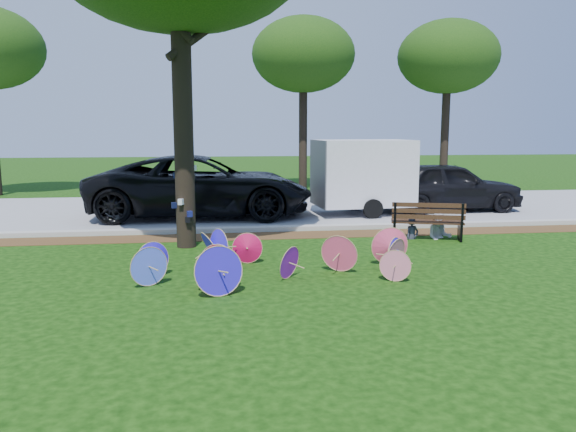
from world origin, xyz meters
name	(u,v)px	position (x,y,z in m)	size (l,w,h in m)	color
ground	(274,285)	(0.00, 0.00, 0.00)	(90.00, 90.00, 0.00)	black
mulch_strip	(256,236)	(0.00, 4.50, 0.01)	(90.00, 1.00, 0.01)	#472D16
curb	(254,229)	(0.00, 5.20, 0.06)	(90.00, 0.30, 0.12)	#B7B5AD
street	(245,209)	(0.00, 9.35, 0.01)	(90.00, 8.00, 0.01)	gray
parasol_pile	(272,257)	(0.01, 0.58, 0.37)	(5.34, 2.83, 0.84)	#2A1CCD
black_van	(201,186)	(-1.42, 7.91, 0.94)	(3.13, 6.78, 1.88)	black
dark_pickup	(447,186)	(6.61, 8.14, 0.81)	(1.92, 4.76, 1.62)	black
cargo_trailer	(363,173)	(3.64, 7.75, 1.32)	(2.92, 1.85, 2.64)	white
park_bench	(427,221)	(4.16, 3.61, 0.46)	(1.77, 0.67, 0.92)	black
person_left	(413,219)	(3.81, 3.66, 0.51)	(0.37, 0.24, 1.01)	#313443
person_right	(440,213)	(4.51, 3.66, 0.64)	(0.62, 0.48, 1.27)	silver
bg_trees	(255,54)	(0.78, 14.77, 5.77)	(23.43, 4.77, 7.40)	black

